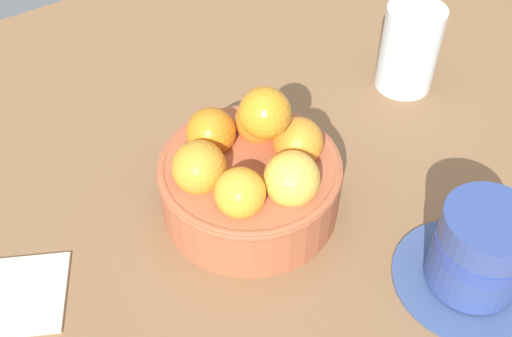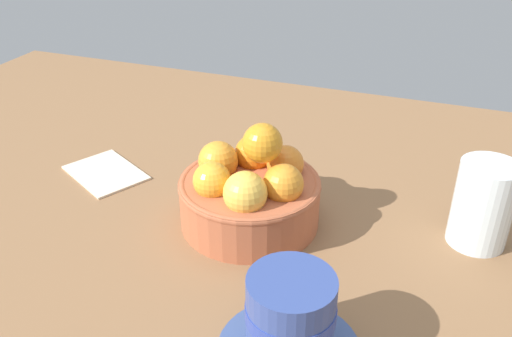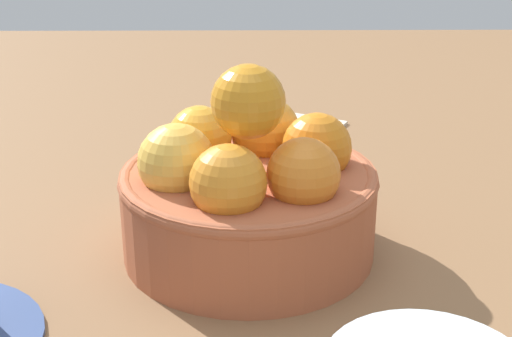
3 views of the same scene
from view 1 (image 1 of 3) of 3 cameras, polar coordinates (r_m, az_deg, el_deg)
ground_plane at (r=59.85cm, az=-0.53°, el=-4.75°), size 143.59×94.06×3.63cm
terracotta_bowl at (r=55.22cm, az=-0.51°, el=-0.58°), size 16.82×16.82×13.26cm
coffee_cup at (r=53.37cm, az=20.25°, el=-7.45°), size 13.06×13.06×8.39cm
water_glass at (r=71.85cm, az=14.24°, el=10.90°), size 6.56×6.56×10.04cm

